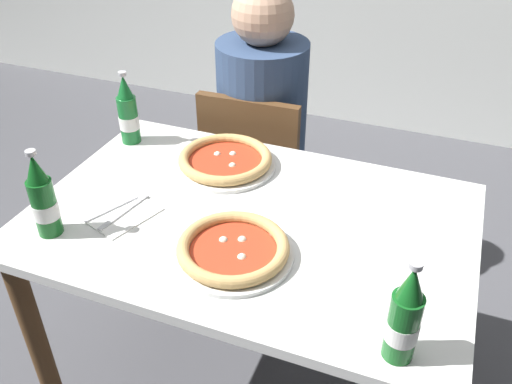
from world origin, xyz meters
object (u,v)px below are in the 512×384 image
at_px(pizza_margherita_near, 225,160).
at_px(pizza_marinara_far, 233,249).
at_px(chair_behind_table, 258,174).
at_px(beer_bottle_center, 404,318).
at_px(diner_seated, 262,145).
at_px(beer_bottle_left, 43,200).
at_px(beer_bottle_right, 128,113).
at_px(dining_table_main, 250,249).
at_px(napkin_with_cutlery, 118,211).

relative_size(pizza_margherita_near, pizza_marinara_far, 1.05).
distance_m(chair_behind_table, beer_bottle_center, 1.20).
xyz_separation_m(diner_seated, beer_bottle_left, (-0.25, -0.91, 0.27)).
bearing_deg(beer_bottle_center, chair_behind_table, 125.38).
distance_m(diner_seated, pizza_margherita_near, 0.48).
relative_size(beer_bottle_center, beer_bottle_right, 1.00).
bearing_deg(beer_bottle_right, dining_table_main, -25.46).
distance_m(pizza_margherita_near, pizza_marinara_far, 0.43).
distance_m(beer_bottle_center, napkin_with_cutlery, 0.83).
bearing_deg(beer_bottle_left, dining_table_main, 28.50).
bearing_deg(pizza_marinara_far, dining_table_main, 97.92).
distance_m(chair_behind_table, pizza_margherita_near, 0.49).
bearing_deg(beer_bottle_left, napkin_with_cutlery, 50.30).
xyz_separation_m(dining_table_main, diner_seated, (-0.21, 0.66, -0.05)).
height_order(chair_behind_table, pizza_marinara_far, chair_behind_table).
xyz_separation_m(diner_seated, beer_bottle_center, (0.67, -0.98, 0.27)).
bearing_deg(napkin_with_cutlery, chair_behind_table, 79.22).
height_order(dining_table_main, pizza_marinara_far, pizza_marinara_far).
bearing_deg(beer_bottle_right, diner_seated, 51.94).
relative_size(dining_table_main, napkin_with_cutlery, 5.25).
distance_m(chair_behind_table, beer_bottle_left, 0.97).
relative_size(dining_table_main, beer_bottle_left, 4.86).
distance_m(dining_table_main, beer_bottle_center, 0.60).
xyz_separation_m(beer_bottle_right, napkin_with_cutlery, (0.18, -0.36, -0.10)).
relative_size(diner_seated, beer_bottle_center, 4.89).
bearing_deg(napkin_with_cutlery, beer_bottle_right, 116.66).
bearing_deg(napkin_with_cutlery, beer_bottle_center, -14.84).
bearing_deg(beer_bottle_left, beer_bottle_center, -4.56).
bearing_deg(napkin_with_cutlery, diner_seated, 80.04).
height_order(diner_seated, beer_bottle_right, diner_seated).
distance_m(dining_table_main, diner_seated, 0.70).
relative_size(beer_bottle_center, napkin_with_cutlery, 1.08).
bearing_deg(beer_bottle_left, pizza_margherita_near, 57.94).
bearing_deg(dining_table_main, diner_seated, 107.80).
relative_size(dining_table_main, pizza_marinara_far, 3.95).
bearing_deg(pizza_marinara_far, chair_behind_table, 106.73).
bearing_deg(chair_behind_table, beer_bottle_center, 123.89).
height_order(dining_table_main, chair_behind_table, chair_behind_table).
height_order(diner_seated, beer_bottle_center, diner_seated).
relative_size(chair_behind_table, beer_bottle_right, 3.44).
relative_size(diner_seated, beer_bottle_right, 4.89).
height_order(chair_behind_table, beer_bottle_right, beer_bottle_right).
relative_size(pizza_marinara_far, beer_bottle_center, 1.23).
bearing_deg(diner_seated, napkin_with_cutlery, -99.96).
height_order(chair_behind_table, beer_bottle_left, beer_bottle_left).
bearing_deg(chair_behind_table, napkin_with_cutlery, 77.74).
height_order(diner_seated, napkin_with_cutlery, diner_seated).
relative_size(chair_behind_table, napkin_with_cutlery, 3.72).
bearing_deg(beer_bottle_center, pizza_margherita_near, 138.87).
xyz_separation_m(beer_bottle_left, napkin_with_cutlery, (0.12, 0.14, -0.10)).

